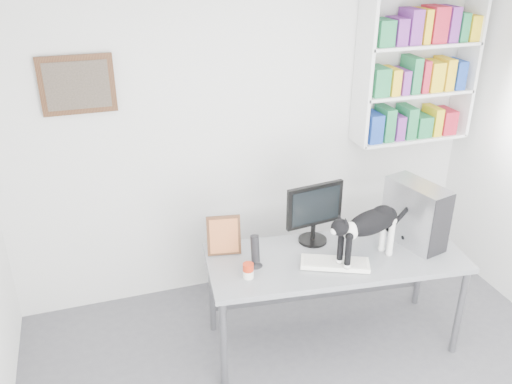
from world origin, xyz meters
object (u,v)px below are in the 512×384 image
bookshelf (417,69)px  speaker (255,251)px  leaning_print (224,235)px  keyboard (335,263)px  pc_tower (415,213)px  cat (369,235)px  monitor (314,213)px  desk (332,299)px  soup_can (248,271)px

bookshelf → speaker: size_ratio=5.07×
leaning_print → speaker: bearing=-44.9°
keyboard → pc_tower: bearing=33.9°
keyboard → bookshelf: bearing=65.0°
cat → monitor: bearing=110.3°
bookshelf → leaning_print: bearing=-162.1°
pc_tower → speaker: pc_tower is taller
desk → speaker: (-0.59, 0.06, 0.51)m
speaker → leaning_print: size_ratio=0.81×
desk → soup_can: (-0.68, -0.06, 0.44)m
monitor → speaker: bearing=-167.5°
bookshelf → soup_can: size_ratio=11.43×
bookshelf → soup_can: (-1.77, -0.95, -1.03)m
bookshelf → pc_tower: 1.30m
bookshelf → desk: size_ratio=0.67×
desk → keyboard: keyboard is taller
monitor → keyboard: bearing=-94.3°
pc_tower → soup_can: 1.33m
speaker → leaning_print: bearing=122.4°
soup_can → leaning_print: bearing=101.7°
desk → monitor: monitor is taller
soup_can → keyboard: bearing=-4.4°
desk → leaning_print: 0.97m
bookshelf → keyboard: (-1.15, -1.00, -1.06)m
speaker → bookshelf: bearing=23.4°
desk → monitor: 0.67m
desk → cat: cat is taller
monitor → leaning_print: monitor is taller
speaker → desk: bearing=-8.6°
pc_tower → speaker: (-1.22, 0.05, -0.12)m
monitor → pc_tower: (0.71, -0.23, -0.00)m
leaning_print → cat: cat is taller
leaning_print → soup_can: size_ratio=2.77×
keyboard → soup_can: bearing=-160.4°
monitor → speaker: size_ratio=1.96×
bookshelf → monitor: size_ratio=2.59×
pc_tower → desk: bearing=166.6°
desk → leaning_print: bearing=165.5°
speaker → soup_can: (-0.09, -0.12, -0.07)m
keyboard → soup_can: (-0.62, 0.05, 0.04)m
bookshelf → soup_can: bearing=-151.8°
bookshelf → soup_can: 2.26m
monitor → soup_can: 0.70m
monitor → speaker: (-0.51, -0.18, -0.12)m
desk → soup_can: soup_can is taller
monitor → cat: size_ratio=0.73×
keyboard → speaker: speaker is taller
cat → leaning_print: bearing=141.1°
desk → soup_can: size_ratio=17.03×
cat → desk: bearing=131.5°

